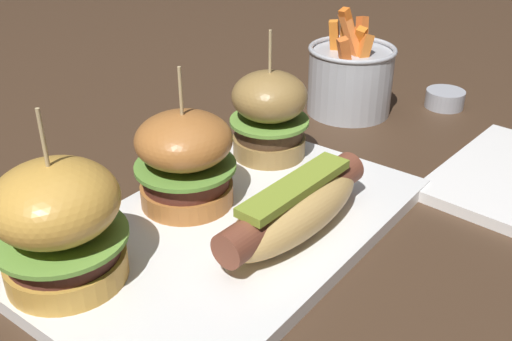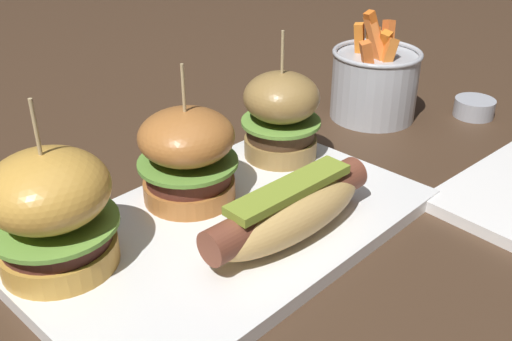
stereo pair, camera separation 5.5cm
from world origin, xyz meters
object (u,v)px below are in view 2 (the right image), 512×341
(slider_right, at_px, (281,115))
(fries_bucket, at_px, (374,82))
(slider_left, at_px, (52,211))
(slider_center, at_px, (187,155))
(sauce_ramekin, at_px, (474,107))
(platter_main, at_px, (228,229))
(hot_dog, at_px, (289,210))

(slider_right, xyz_separation_m, fries_bucket, (0.19, 0.01, -0.01))
(slider_left, relative_size, slider_center, 1.07)
(slider_right, distance_m, sauce_ramekin, 0.30)
(platter_main, height_order, slider_right, slider_right)
(platter_main, relative_size, slider_left, 2.57)
(platter_main, height_order, sauce_ramekin, sauce_ramekin)
(platter_main, height_order, slider_center, slider_center)
(platter_main, height_order, slider_left, slider_left)
(slider_right, relative_size, sauce_ramekin, 2.68)
(fries_bucket, bearing_deg, slider_left, -179.24)
(platter_main, xyz_separation_m, fries_bucket, (0.32, 0.06, 0.04))
(platter_main, distance_m, sauce_ramekin, 0.42)
(hot_dog, height_order, slider_left, slider_left)
(platter_main, xyz_separation_m, slider_center, (0.01, 0.06, 0.05))
(hot_dog, bearing_deg, slider_center, 99.61)
(slider_right, height_order, fries_bucket, slider_right)
(slider_left, height_order, fries_bucket, slider_left)
(slider_left, height_order, slider_center, slider_left)
(platter_main, distance_m, slider_left, 0.16)
(slider_center, xyz_separation_m, fries_bucket, (0.32, 0.00, -0.01))
(hot_dog, relative_size, slider_right, 1.30)
(platter_main, relative_size, slider_right, 2.67)
(sauce_ramekin, bearing_deg, slider_right, 162.09)
(hot_dog, relative_size, sauce_ramekin, 3.48)
(fries_bucket, xyz_separation_m, sauce_ramekin, (0.09, -0.10, -0.04))
(platter_main, xyz_separation_m, slider_left, (-0.14, 0.06, 0.06))
(hot_dog, xyz_separation_m, slider_right, (0.11, 0.11, 0.02))
(slider_left, bearing_deg, fries_bucket, 0.76)
(slider_center, bearing_deg, hot_dog, -80.39)
(hot_dog, bearing_deg, slider_left, 146.01)
(platter_main, xyz_separation_m, sauce_ramekin, (0.42, -0.04, 0.01))
(sauce_ramekin, bearing_deg, fries_bucket, 134.04)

